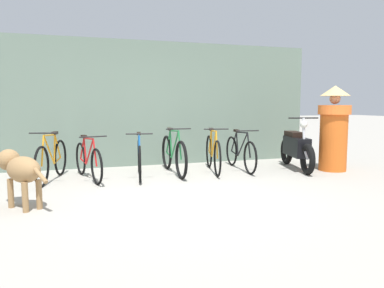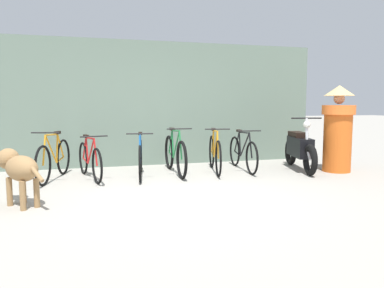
{
  "view_description": "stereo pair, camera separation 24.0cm",
  "coord_description": "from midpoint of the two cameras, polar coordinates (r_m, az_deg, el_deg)",
  "views": [
    {
      "loc": [
        -1.46,
        -5.05,
        1.34
      ],
      "look_at": [
        0.49,
        0.93,
        0.65
      ],
      "focal_mm": 35.0,
      "sensor_mm": 36.0,
      "label": 1
    },
    {
      "loc": [
        -1.23,
        -5.12,
        1.34
      ],
      "look_at": [
        0.49,
        0.93,
        0.65
      ],
      "focal_mm": 35.0,
      "sensor_mm": 36.0,
      "label": 2
    }
  ],
  "objects": [
    {
      "name": "ground_plane",
      "position": [
        5.43,
        -3.16,
        -8.04
      ],
      "size": [
        60.0,
        60.0,
        0.0
      ],
      "primitive_type": "plane",
      "color": "#9E998E"
    },
    {
      "name": "shop_wall_back",
      "position": [
        8.15,
        -8.6,
        6.08
      ],
      "size": [
        7.8,
        0.2,
        2.65
      ],
      "color": "slate",
      "rests_on": "ground"
    },
    {
      "name": "bicycle_0",
      "position": [
        6.93,
        -21.53,
        -2.31
      ],
      "size": [
        0.56,
        1.61,
        0.87
      ],
      "rotation": [
        0.0,
        0.0,
        -1.84
      ],
      "color": "black",
      "rests_on": "ground"
    },
    {
      "name": "bicycle_1",
      "position": [
        6.85,
        -16.53,
        -2.46
      ],
      "size": [
        0.5,
        1.6,
        0.8
      ],
      "rotation": [
        0.0,
        0.0,
        -1.35
      ],
      "color": "black",
      "rests_on": "ground"
    },
    {
      "name": "bicycle_2",
      "position": [
        6.87,
        -9.03,
        -2.14
      ],
      "size": [
        0.46,
        1.62,
        0.83
      ],
      "rotation": [
        0.0,
        0.0,
        -1.73
      ],
      "color": "black",
      "rests_on": "ground"
    },
    {
      "name": "bicycle_3",
      "position": [
        7.11,
        -3.82,
        -1.65
      ],
      "size": [
        0.46,
        1.76,
        0.89
      ],
      "rotation": [
        0.0,
        0.0,
        -1.58
      ],
      "color": "black",
      "rests_on": "ground"
    },
    {
      "name": "bicycle_4",
      "position": [
        7.3,
        2.27,
        -1.43
      ],
      "size": [
        0.5,
        1.67,
        0.88
      ],
      "rotation": [
        0.0,
        0.0,
        -1.78
      ],
      "color": "black",
      "rests_on": "ground"
    },
    {
      "name": "bicycle_5",
      "position": [
        7.57,
        6.46,
        -1.34
      ],
      "size": [
        0.46,
        1.69,
        0.83
      ],
      "rotation": [
        0.0,
        0.0,
        -1.66
      ],
      "color": "black",
      "rests_on": "ground"
    },
    {
      "name": "motorcycle",
      "position": [
        7.85,
        14.77,
        -0.66
      ],
      "size": [
        0.64,
        1.79,
        1.07
      ],
      "rotation": [
        0.0,
        0.0,
        -1.82
      ],
      "color": "black",
      "rests_on": "ground"
    },
    {
      "name": "stray_dog",
      "position": [
        5.33,
        -25.95,
        -3.46
      ],
      "size": [
        0.72,
        0.92,
        0.74
      ],
      "rotation": [
        0.0,
        0.0,
        2.19
      ],
      "color": "#997247",
      "rests_on": "ground"
    },
    {
      "name": "person_in_robes",
      "position": [
        7.87,
        19.99,
        2.4
      ],
      "size": [
        0.81,
        0.81,
        1.68
      ],
      "rotation": [
        0.0,
        0.0,
        3.51
      ],
      "color": "orange",
      "rests_on": "ground"
    }
  ]
}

